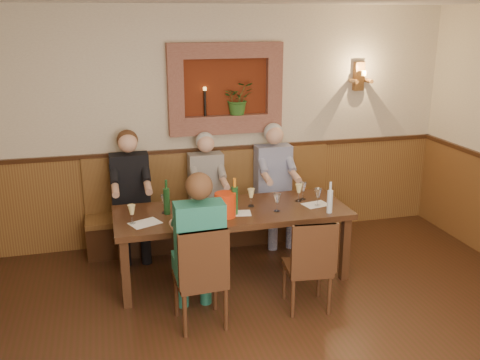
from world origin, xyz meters
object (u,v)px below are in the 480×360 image
object	(u,v)px
wine_bottle_green_b	(167,200)
water_bottle	(330,201)
spittoon_bucket	(225,205)
wine_bottle_green_a	(235,200)
bench	(214,217)
person_bench_right	(275,193)
chair_near_left	(201,296)
person_bench_left	(132,205)
chair_near_right	(307,282)
dining_table	(232,217)
person_bench_mid	(208,201)
person_chair_front	(199,261)

from	to	relation	value
wine_bottle_green_b	water_bottle	distance (m)	1.65
spittoon_bucket	wine_bottle_green_a	bearing A→B (deg)	17.39
bench	person_bench_right	bearing A→B (deg)	-8.13
bench	person_bench_right	size ratio (longest dim) A/B	2.07
chair_near_left	person_bench_left	distance (m)	1.77
chair_near_right	water_bottle	xyz separation A→B (m)	(0.41, 0.49, 0.61)
water_bottle	bench	bearing A→B (deg)	126.54
dining_table	wine_bottle_green_b	bearing A→B (deg)	175.34
chair_near_left	wine_bottle_green_b	world-z (taller)	wine_bottle_green_b
bench	wine_bottle_green_a	world-z (taller)	wine_bottle_green_a
chair_near_left	water_bottle	bearing A→B (deg)	16.53
person_bench_right	chair_near_right	bearing A→B (deg)	-97.50
person_bench_left	water_bottle	xyz separation A→B (m)	(1.91, -1.16, 0.28)
person_bench_mid	water_bottle	bearing A→B (deg)	-48.52
dining_table	bench	bearing A→B (deg)	90.00
dining_table	person_chair_front	world-z (taller)	person_chair_front
wine_bottle_green_a	dining_table	bearing A→B (deg)	89.03
person_bench_mid	person_bench_right	world-z (taller)	person_bench_right
dining_table	spittoon_bucket	size ratio (longest dim) A/B	9.94
chair_near_right	person_chair_front	size ratio (longest dim) A/B	0.64
dining_table	person_bench_left	world-z (taller)	person_bench_left
chair_near_right	person_bench_left	world-z (taller)	person_bench_left
person_bench_right	wine_bottle_green_a	bearing A→B (deg)	-127.71
chair_near_right	person_bench_right	world-z (taller)	person_bench_right
dining_table	person_bench_mid	world-z (taller)	person_bench_mid
chair_near_left	spittoon_bucket	distance (m)	0.98
person_bench_left	bench	bearing A→B (deg)	6.27
person_bench_mid	dining_table	bearing A→B (deg)	-83.90
dining_table	water_bottle	xyz separation A→B (m)	(0.94, -0.33, 0.20)
chair_near_right	person_bench_left	xyz separation A→B (m)	(-1.50, 1.65, 0.34)
person_bench_left	dining_table	bearing A→B (deg)	-40.75
person_bench_mid	spittoon_bucket	bearing A→B (deg)	-91.00
bench	person_bench_left	size ratio (longest dim) A/B	2.06
person_bench_left	wine_bottle_green_b	bearing A→B (deg)	-68.32
wine_bottle_green_a	wine_bottle_green_b	size ratio (longest dim) A/B	1.06
chair_near_left	wine_bottle_green_b	bearing A→B (deg)	97.30
chair_near_left	wine_bottle_green_a	xyz separation A→B (m)	(0.49, 0.71, 0.62)
bench	person_bench_right	distance (m)	0.80
chair_near_left	wine_bottle_green_b	size ratio (longest dim) A/B	2.71
dining_table	spittoon_bucket	distance (m)	0.28
dining_table	bench	world-z (taller)	bench
dining_table	chair_near_right	bearing A→B (deg)	-57.05
person_bench_left	person_bench_mid	bearing A→B (deg)	0.15
bench	wine_bottle_green_b	bearing A→B (deg)	-126.56
person_bench_left	wine_bottle_green_a	distance (m)	1.40
person_chair_front	dining_table	bearing A→B (deg)	57.55
chair_near_left	wine_bottle_green_a	size ratio (longest dim) A/B	2.55
person_bench_right	wine_bottle_green_b	size ratio (longest dim) A/B	4.05
chair_near_right	person_bench_mid	xyz separation A→B (m)	(-0.62, 1.65, 0.30)
person_chair_front	spittoon_bucket	bearing A→B (deg)	57.81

